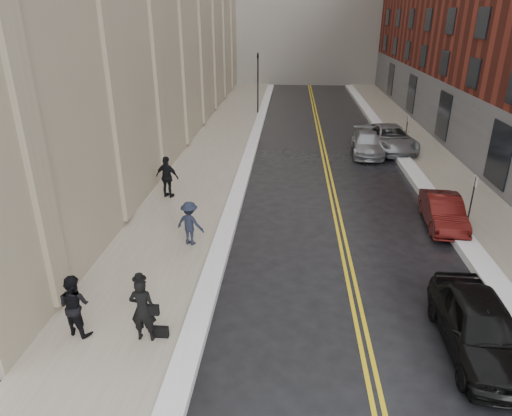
% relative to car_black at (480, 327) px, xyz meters
% --- Properties ---
extents(ground, '(160.00, 160.00, 0.00)m').
position_rel_car_black_xyz_m(ground, '(-5.41, -0.02, -0.77)').
color(ground, black).
rests_on(ground, ground).
extents(sidewalk_left, '(4.00, 64.00, 0.15)m').
position_rel_car_black_xyz_m(sidewalk_left, '(-9.91, 15.98, -0.69)').
color(sidewalk_left, gray).
rests_on(sidewalk_left, ground).
extents(sidewalk_right, '(3.00, 64.00, 0.15)m').
position_rel_car_black_xyz_m(sidewalk_right, '(3.59, 15.98, -0.69)').
color(sidewalk_right, gray).
rests_on(sidewalk_right, ground).
extents(lane_stripe_a, '(0.12, 64.00, 0.01)m').
position_rel_car_black_xyz_m(lane_stripe_a, '(-3.03, 15.98, -0.77)').
color(lane_stripe_a, gold).
rests_on(lane_stripe_a, ground).
extents(lane_stripe_b, '(0.12, 64.00, 0.01)m').
position_rel_car_black_xyz_m(lane_stripe_b, '(-2.79, 15.98, -0.77)').
color(lane_stripe_b, gold).
rests_on(lane_stripe_b, ground).
extents(snow_ridge_left, '(0.70, 60.80, 0.26)m').
position_rel_car_black_xyz_m(snow_ridge_left, '(-7.61, 15.98, -0.64)').
color(snow_ridge_left, white).
rests_on(snow_ridge_left, ground).
extents(snow_ridge_right, '(0.85, 60.80, 0.30)m').
position_rel_car_black_xyz_m(snow_ridge_right, '(1.74, 15.98, -0.62)').
color(snow_ridge_right, white).
rests_on(snow_ridge_right, ground).
extents(traffic_signal, '(0.18, 0.15, 5.20)m').
position_rel_car_black_xyz_m(traffic_signal, '(-8.01, 29.98, 2.31)').
color(traffic_signal, black).
rests_on(traffic_signal, ground).
extents(parking_sign_near, '(0.06, 0.35, 2.23)m').
position_rel_car_black_xyz_m(parking_sign_near, '(2.49, 7.98, 0.59)').
color(parking_sign_near, black).
rests_on(parking_sign_near, ground).
extents(parking_sign_far, '(0.06, 0.35, 2.23)m').
position_rel_car_black_xyz_m(parking_sign_far, '(2.49, 19.98, 0.59)').
color(parking_sign_far, black).
rests_on(parking_sign_far, ground).
extents(car_black, '(1.91, 4.55, 1.54)m').
position_rel_car_black_xyz_m(car_black, '(0.00, 0.00, 0.00)').
color(car_black, black).
rests_on(car_black, ground).
extents(car_maroon, '(1.66, 4.02, 1.29)m').
position_rel_car_black_xyz_m(car_maroon, '(1.39, 7.88, -0.12)').
color(car_maroon, '#460E0C').
rests_on(car_maroon, ground).
extents(car_silver_near, '(2.18, 4.74, 1.34)m').
position_rel_car_black_xyz_m(car_silver_near, '(-0.21, 18.45, -0.10)').
color(car_silver_near, '#95979C').
rests_on(car_silver_near, ground).
extents(car_silver_far, '(3.09, 5.86, 1.57)m').
position_rel_car_black_xyz_m(car_silver_far, '(1.39, 19.49, 0.01)').
color(car_silver_far, gray).
rests_on(car_silver_far, ground).
extents(pedestrian_main, '(0.69, 0.46, 1.90)m').
position_rel_car_black_xyz_m(pedestrian_main, '(-8.88, -0.38, 0.33)').
color(pedestrian_main, black).
rests_on(pedestrian_main, sidewalk_left).
extents(pedestrian_a, '(1.05, 0.93, 1.81)m').
position_rel_car_black_xyz_m(pedestrian_a, '(-10.81, -0.26, 0.28)').
color(pedestrian_a, black).
rests_on(pedestrian_a, sidewalk_left).
extents(pedestrian_b, '(1.26, 0.96, 1.73)m').
position_rel_car_black_xyz_m(pedestrian_b, '(-8.79, 5.18, 0.24)').
color(pedestrian_b, '#191E2E').
rests_on(pedestrian_b, sidewalk_left).
extents(pedestrian_c, '(1.27, 0.81, 2.02)m').
position_rel_car_black_xyz_m(pedestrian_c, '(-10.85, 9.87, 0.39)').
color(pedestrian_c, black).
rests_on(pedestrian_c, sidewalk_left).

